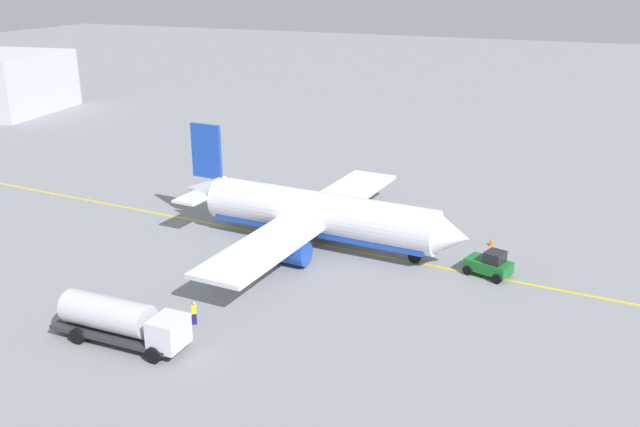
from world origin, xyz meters
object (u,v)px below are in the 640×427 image
at_px(pushback_tug, 490,264).
at_px(refueling_worker, 194,313).
at_px(airplane, 316,215).
at_px(fuel_tanker, 120,320).
at_px(safety_cone_nose, 491,242).

relative_size(pushback_tug, refueling_worker, 2.35).
height_order(airplane, pushback_tug, airplane).
xyz_separation_m(fuel_tanker, safety_cone_nose, (19.71, 27.17, -1.40)).
height_order(fuel_tanker, safety_cone_nose, fuel_tanker).
xyz_separation_m(airplane, refueling_worker, (-1.94, -17.08, -1.96)).
height_order(pushback_tug, refueling_worker, pushback_tug).
xyz_separation_m(airplane, safety_cone_nose, (14.81, 5.88, -2.47)).
relative_size(airplane, fuel_tanker, 3.13).
relative_size(fuel_tanker, refueling_worker, 5.79).
xyz_separation_m(pushback_tug, safety_cone_nose, (-0.99, 6.64, -0.69)).
distance_m(airplane, fuel_tanker, 21.87).
bearing_deg(safety_cone_nose, fuel_tanker, -125.96).
bearing_deg(fuel_tanker, refueling_worker, 54.88).
distance_m(pushback_tug, refueling_worker, 24.10).
bearing_deg(fuel_tanker, safety_cone_nose, 54.04).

